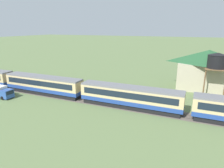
# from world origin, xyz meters

# --- Properties ---
(passenger_train) EXTENTS (101.48, 3.24, 4.09)m
(passenger_train) POSITION_xyz_m (-27.16, -0.40, 2.27)
(passenger_train) COLOR #234293
(passenger_train) RESTS_ON ground_plane
(railway_track) EXTENTS (173.00, 3.60, 0.04)m
(railway_track) POSITION_xyz_m (-24.01, -0.40, 0.01)
(railway_track) COLOR #665B51
(railway_track) RESTS_ON ground_plane
(station_house_dark_green_roof) EXTENTS (13.81, 7.81, 9.57)m
(station_house_dark_green_roof) POSITION_xyz_m (-14.27, 17.51, 4.95)
(station_house_dark_green_roof) COLOR #BCB293
(station_house_dark_green_roof) RESTS_ON ground_plane
(water_tower) EXTENTS (4.32, 4.32, 9.54)m
(water_tower) POSITION_xyz_m (-12.85, 12.65, 7.65)
(water_tower) COLOR brown
(water_tower) RESTS_ON ground_plane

